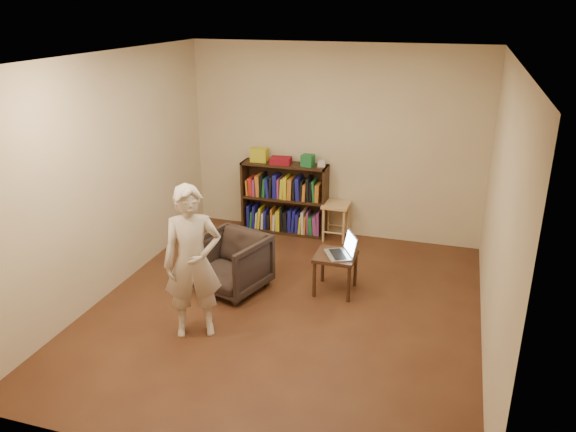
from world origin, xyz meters
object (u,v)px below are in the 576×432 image
(bookshelf, at_px, (285,202))
(laptop, at_px, (343,250))
(stool, at_px, (336,211))
(side_table, at_px, (336,261))
(person, at_px, (193,262))
(armchair, at_px, (231,263))

(bookshelf, relative_size, laptop, 2.75)
(stool, distance_m, side_table, 1.51)
(laptop, height_order, person, person)
(side_table, distance_m, laptop, 0.16)
(armchair, relative_size, person, 0.47)
(person, bearing_deg, laptop, 18.75)
(stool, relative_size, laptop, 1.18)
(side_table, xyz_separation_m, person, (-1.12, -1.23, 0.38))
(bookshelf, height_order, armchair, bookshelf)
(side_table, bearing_deg, laptop, 0.82)
(bookshelf, xyz_separation_m, armchair, (-0.05, -1.84, -0.11))
(person, bearing_deg, side_table, 20.60)
(side_table, relative_size, laptop, 1.04)
(armchair, distance_m, person, 1.02)
(side_table, bearing_deg, armchair, -164.91)
(stool, xyz_separation_m, laptop, (0.40, -1.47, 0.10))
(bookshelf, height_order, laptop, bookshelf)
(armchair, relative_size, side_table, 1.59)
(armchair, distance_m, side_table, 1.17)
(side_table, bearing_deg, stool, 102.39)
(laptop, bearing_deg, bookshelf, -171.24)
(bookshelf, relative_size, person, 0.79)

